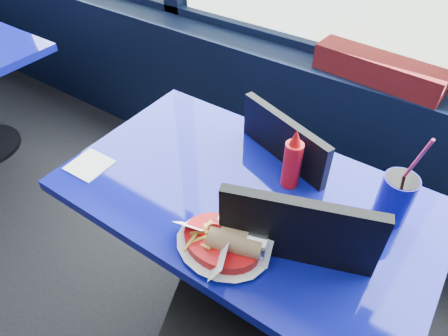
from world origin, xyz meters
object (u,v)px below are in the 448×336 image
at_px(near_table, 245,228).
at_px(planter_box, 379,69).
at_px(food_basket, 224,242).
at_px(soda_cup, 395,198).
at_px(chair_near_back, 281,181).
at_px(chair_near_front, 255,315).
at_px(ketchup_bottle, 292,161).

relative_size(near_table, planter_box, 2.21).
relative_size(near_table, food_basket, 4.63).
height_order(near_table, soda_cup, soda_cup).
bearing_deg(planter_box, chair_near_back, -101.84).
relative_size(planter_box, soda_cup, 1.61).
bearing_deg(near_table, food_basket, -74.11).
distance_m(chair_near_back, planter_box, 0.63).
distance_m(chair_near_front, chair_near_back, 0.62).
height_order(near_table, chair_near_front, chair_near_front).
bearing_deg(ketchup_bottle, planter_box, 87.53).
xyz_separation_m(food_basket, soda_cup, (0.34, 0.38, 0.05)).
distance_m(chair_near_front, food_basket, 0.26).
relative_size(chair_near_front, chair_near_back, 1.06).
distance_m(chair_near_back, soda_cup, 0.56).
relative_size(chair_near_back, ketchup_bottle, 4.19).
xyz_separation_m(planter_box, ketchup_bottle, (-0.03, -0.72, -0.01)).
bearing_deg(chair_near_front, near_table, 107.86).
bearing_deg(planter_box, soda_cup, -62.76).
bearing_deg(near_table, chair_near_back, 95.13).
bearing_deg(planter_box, chair_near_front, -81.54).
distance_m(near_table, ketchup_bottle, 0.32).
distance_m(food_basket, ketchup_bottle, 0.35).
relative_size(food_basket, soda_cup, 0.77).
bearing_deg(ketchup_bottle, chair_near_front, -74.37).
relative_size(chair_near_front, planter_box, 1.79).
xyz_separation_m(chair_near_front, food_basket, (-0.13, 0.03, 0.22)).
height_order(near_table, ketchup_bottle, ketchup_bottle).
distance_m(near_table, chair_near_front, 0.32).
relative_size(near_table, ketchup_bottle, 5.48).
bearing_deg(planter_box, ketchup_bottle, -87.77).
height_order(planter_box, ketchup_bottle, ketchup_bottle).
bearing_deg(food_basket, soda_cup, 55.85).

